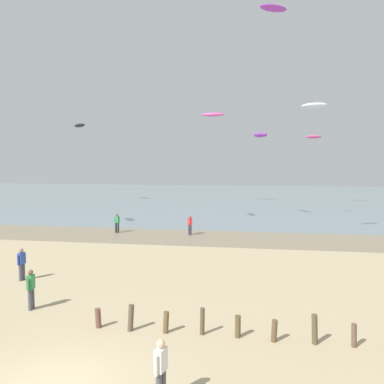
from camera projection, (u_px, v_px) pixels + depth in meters
wet_sand_strip at (189, 237)px, 32.68m from camera, size 120.00×6.91×0.01m
sea at (225, 197)px, 70.51m from camera, size 160.00×70.00×0.10m
groyne_near at (383, 335)px, 13.11m from camera, size 20.94×0.35×1.05m
person_nearest_camera at (161, 369)px, 10.05m from camera, size 0.31×0.55×1.71m
person_mid_beach at (31, 288)px, 16.56m from camera, size 0.25×0.57×1.71m
person_by_waterline at (190, 224)px, 33.71m from camera, size 0.44×0.42×1.71m
person_far_down_beach at (117, 222)px, 34.76m from camera, size 0.57×0.27×1.71m
person_trailing_behind at (22, 263)px, 20.68m from camera, size 0.29×0.56×1.71m
kite_aloft_0 at (260, 135)px, 42.58m from camera, size 2.07×2.78×0.65m
kite_aloft_1 at (314, 106)px, 53.19m from camera, size 3.73×2.36×1.01m
kite_aloft_2 at (80, 125)px, 58.83m from camera, size 3.20×3.25×0.57m
kite_aloft_3 at (213, 114)px, 55.77m from camera, size 3.45×1.35×0.66m
kite_aloft_7 at (273, 8)px, 26.79m from camera, size 2.14×1.62×0.52m
kite_aloft_8 at (314, 137)px, 42.76m from camera, size 1.91×1.09×0.48m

